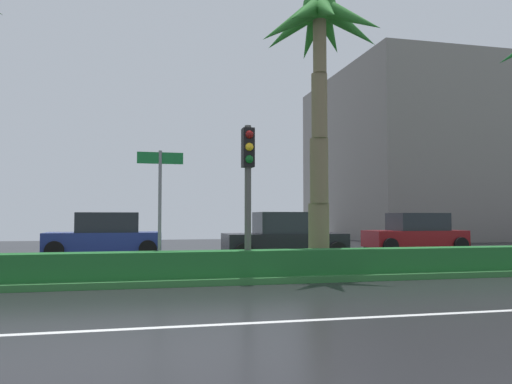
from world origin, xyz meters
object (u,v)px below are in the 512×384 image
(palm_tree_centre_left, at_px, (319,51))
(car_in_traffic_second, at_px, (286,237))
(car_in_traffic_third, at_px, (416,233))
(street_name_sign, at_px, (160,195))
(traffic_signal_median_right, at_px, (248,171))
(car_in_traffic_leading, at_px, (105,236))

(palm_tree_centre_left, relative_size, car_in_traffic_second, 1.77)
(car_in_traffic_third, bearing_deg, street_name_sign, 34.03)
(car_in_traffic_second, xyz_separation_m, car_in_traffic_third, (6.72, 2.62, 0.00))
(palm_tree_centre_left, relative_size, car_in_traffic_third, 1.77)
(traffic_signal_median_right, height_order, car_in_traffic_third, traffic_signal_median_right)
(palm_tree_centre_left, xyz_separation_m, traffic_signal_median_right, (-2.16, -0.82, -3.40))
(traffic_signal_median_right, xyz_separation_m, street_name_sign, (-2.10, 0.36, -0.58))
(palm_tree_centre_left, height_order, car_in_traffic_third, palm_tree_centre_left)
(car_in_traffic_leading, relative_size, car_in_traffic_third, 1.00)
(palm_tree_centre_left, relative_size, car_in_traffic_leading, 1.77)
(palm_tree_centre_left, height_order, street_name_sign, palm_tree_centre_left)
(traffic_signal_median_right, relative_size, car_in_traffic_third, 0.85)
(traffic_signal_median_right, relative_size, car_in_traffic_leading, 0.85)
(street_name_sign, bearing_deg, car_in_traffic_second, 47.40)
(street_name_sign, distance_m, car_in_traffic_leading, 8.29)
(palm_tree_centre_left, distance_m, car_in_traffic_third, 11.41)
(palm_tree_centre_left, height_order, car_in_traffic_leading, palm_tree_centre_left)
(traffic_signal_median_right, distance_m, car_in_traffic_third, 12.41)
(car_in_traffic_leading, bearing_deg, street_name_sign, 102.17)
(car_in_traffic_second, bearing_deg, car_in_traffic_leading, -24.83)
(car_in_traffic_leading, distance_m, car_in_traffic_third, 13.11)
(car_in_traffic_third, bearing_deg, car_in_traffic_leading, -1.44)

